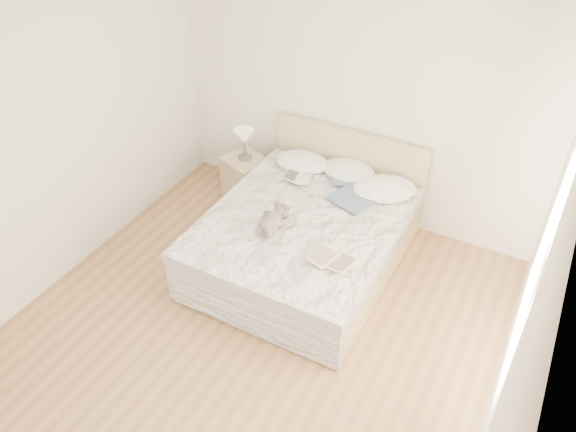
{
  "coord_description": "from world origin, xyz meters",
  "views": [
    {
      "loc": [
        1.85,
        -2.62,
        3.82
      ],
      "look_at": [
        -0.13,
        1.05,
        0.62
      ],
      "focal_mm": 35.0,
      "sensor_mm": 36.0,
      "label": 1
    }
  ],
  "objects_px": {
    "teddy_bear": "(271,227)",
    "bed": "(306,237)",
    "photo_book": "(298,178)",
    "table_lamp": "(244,138)",
    "childrens_book": "(333,260)",
    "nightstand": "(246,180)"
  },
  "relations": [
    {
      "from": "table_lamp",
      "to": "nightstand",
      "type": "bearing_deg",
      "value": -58.61
    },
    {
      "from": "bed",
      "to": "table_lamp",
      "type": "distance_m",
      "value": 1.35
    },
    {
      "from": "childrens_book",
      "to": "table_lamp",
      "type": "bearing_deg",
      "value": 156.42
    },
    {
      "from": "table_lamp",
      "to": "photo_book",
      "type": "distance_m",
      "value": 0.79
    },
    {
      "from": "nightstand",
      "to": "table_lamp",
      "type": "bearing_deg",
      "value": 121.39
    },
    {
      "from": "bed",
      "to": "photo_book",
      "type": "height_order",
      "value": "bed"
    },
    {
      "from": "childrens_book",
      "to": "nightstand",
      "type": "bearing_deg",
      "value": 156.75
    },
    {
      "from": "nightstand",
      "to": "teddy_bear",
      "type": "bearing_deg",
      "value": -48.24
    },
    {
      "from": "table_lamp",
      "to": "teddy_bear",
      "type": "xyz_separation_m",
      "value": [
        0.91,
        -1.03,
        -0.16
      ]
    },
    {
      "from": "bed",
      "to": "photo_book",
      "type": "distance_m",
      "value": 0.65
    },
    {
      "from": "bed",
      "to": "teddy_bear",
      "type": "relative_size",
      "value": 6.23
    },
    {
      "from": "table_lamp",
      "to": "childrens_book",
      "type": "height_order",
      "value": "table_lamp"
    },
    {
      "from": "nightstand",
      "to": "childrens_book",
      "type": "distance_m",
      "value": 1.96
    },
    {
      "from": "bed",
      "to": "table_lamp",
      "type": "bearing_deg",
      "value": 149.67
    },
    {
      "from": "bed",
      "to": "childrens_book",
      "type": "distance_m",
      "value": 0.79
    },
    {
      "from": "photo_book",
      "to": "teddy_bear",
      "type": "height_order",
      "value": "teddy_bear"
    },
    {
      "from": "bed",
      "to": "teddy_bear",
      "type": "height_order",
      "value": "bed"
    },
    {
      "from": "childrens_book",
      "to": "teddy_bear",
      "type": "distance_m",
      "value": 0.68
    },
    {
      "from": "nightstand",
      "to": "photo_book",
      "type": "bearing_deg",
      "value": -12.08
    },
    {
      "from": "nightstand",
      "to": "table_lamp",
      "type": "height_order",
      "value": "table_lamp"
    },
    {
      "from": "teddy_bear",
      "to": "bed",
      "type": "bearing_deg",
      "value": 67.91
    },
    {
      "from": "nightstand",
      "to": "table_lamp",
      "type": "relative_size",
      "value": 1.61
    }
  ]
}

